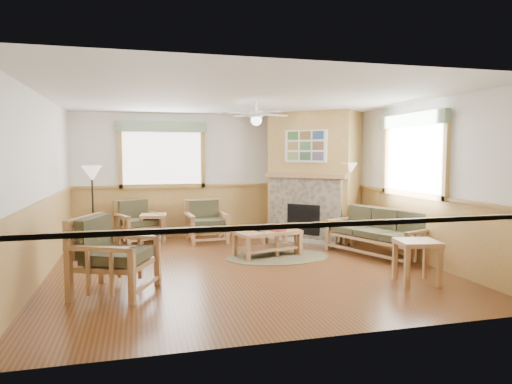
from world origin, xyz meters
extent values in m
cube|color=brown|center=(0.00, 0.00, -0.01)|extent=(6.00, 6.00, 0.01)
cube|color=white|center=(0.00, 0.00, 2.70)|extent=(6.00, 6.00, 0.01)
cube|color=white|center=(0.00, 3.00, 1.35)|extent=(6.00, 0.02, 2.70)
cube|color=white|center=(0.00, -3.00, 1.35)|extent=(6.00, 0.02, 2.70)
cube|color=white|center=(-3.00, 0.00, 1.35)|extent=(0.02, 6.00, 2.70)
cube|color=white|center=(3.00, 0.00, 1.35)|extent=(0.02, 6.00, 2.70)
cylinder|color=brown|center=(0.74, 0.50, 0.01)|extent=(1.86, 1.86, 0.01)
cube|color=maroon|center=(0.75, 0.60, 0.49)|extent=(0.30, 0.35, 0.03)
cube|color=black|center=(0.45, 0.72, 0.48)|extent=(0.30, 0.33, 0.03)
camera|label=1|loc=(-1.63, -7.09, 1.82)|focal=32.00mm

